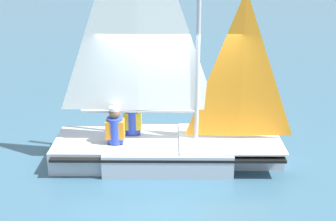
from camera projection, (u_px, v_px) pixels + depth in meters
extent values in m
plane|color=#38607A|center=(168.00, 160.00, 9.18)|extent=(260.00, 260.00, 0.00)
cube|color=#B2BCCC|center=(168.00, 150.00, 9.11)|extent=(2.75, 2.24, 0.45)
cube|color=#B2BCCC|center=(255.00, 150.00, 9.09)|extent=(1.22, 1.14, 0.45)
cube|color=#B2BCCC|center=(82.00, 150.00, 9.12)|extent=(1.36, 1.59, 0.45)
cube|color=black|center=(168.00, 143.00, 9.06)|extent=(4.53, 2.83, 0.05)
cube|color=silver|center=(230.00, 139.00, 9.01)|extent=(2.30, 1.99, 0.04)
cylinder|color=#B7B7BC|center=(199.00, 15.00, 8.20)|extent=(0.08, 0.08, 4.78)
cylinder|color=#B7B7BC|center=(139.00, 111.00, 8.83)|extent=(2.10, 0.74, 0.07)
pyramid|color=white|center=(136.00, 0.00, 8.12)|extent=(1.99, 0.69, 4.04)
pyramid|color=orange|center=(242.00, 66.00, 8.51)|extent=(1.41, 0.50, 2.75)
cube|color=black|center=(53.00, 153.00, 9.15)|extent=(0.09, 0.05, 0.31)
cube|color=black|center=(133.00, 143.00, 9.40)|extent=(0.34, 0.31, 0.45)
cylinder|color=blue|center=(133.00, 121.00, 9.24)|extent=(0.38, 0.38, 0.50)
cube|color=yellow|center=(133.00, 120.00, 9.23)|extent=(0.40, 0.35, 0.35)
sphere|color=#A87A56|center=(132.00, 104.00, 9.12)|extent=(0.22, 0.22, 0.22)
cylinder|color=blue|center=(132.00, 100.00, 9.09)|extent=(0.26, 0.26, 0.06)
cube|color=black|center=(116.00, 153.00, 8.97)|extent=(0.34, 0.31, 0.45)
cylinder|color=blue|center=(115.00, 130.00, 8.80)|extent=(0.38, 0.38, 0.50)
cube|color=orange|center=(115.00, 129.00, 8.79)|extent=(0.40, 0.35, 0.35)
sphere|color=brown|center=(115.00, 113.00, 8.68)|extent=(0.22, 0.22, 0.22)
cylinder|color=white|center=(114.00, 109.00, 8.65)|extent=(0.26, 0.26, 0.06)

